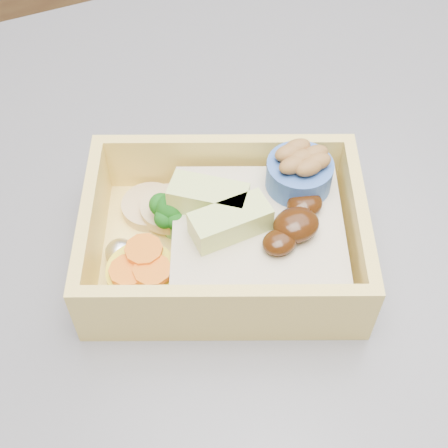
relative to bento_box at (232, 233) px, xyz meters
name	(u,v)px	position (x,y,z in m)	size (l,w,h in m)	color
bento_box	(232,233)	(0.00, 0.00, 0.00)	(0.20, 0.17, 0.06)	#F0CE63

